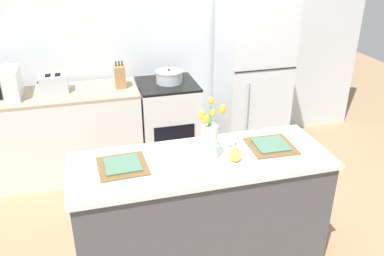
% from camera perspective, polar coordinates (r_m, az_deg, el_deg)
% --- Properties ---
extents(back_wall, '(5.20, 0.08, 2.70)m').
position_cam_1_polar(back_wall, '(4.47, -6.06, 13.24)').
color(back_wall, silver).
rests_on(back_wall, ground_plane).
extents(kitchen_island, '(1.80, 0.66, 0.90)m').
position_cam_1_polar(kitchen_island, '(3.04, 1.26, -11.74)').
color(kitchen_island, '#4C4C51').
rests_on(kitchen_island, ground_plane).
extents(back_counter, '(1.68, 0.60, 0.90)m').
position_cam_1_polar(back_counter, '(4.34, -18.49, -0.96)').
color(back_counter, silver).
rests_on(back_counter, ground_plane).
extents(stove_range, '(0.60, 0.61, 0.90)m').
position_cam_1_polar(stove_range, '(4.40, -3.36, 0.76)').
color(stove_range, silver).
rests_on(stove_range, ground_plane).
extents(refrigerator, '(0.68, 0.67, 1.71)m').
position_cam_1_polar(refrigerator, '(4.52, 8.43, 6.76)').
color(refrigerator, silver).
rests_on(refrigerator, ground_plane).
extents(flower_vase, '(0.17, 0.11, 0.44)m').
position_cam_1_polar(flower_vase, '(2.72, 2.48, -1.49)').
color(flower_vase, silver).
rests_on(flower_vase, kitchen_island).
extents(pear_figurine, '(0.09, 0.09, 0.14)m').
position_cam_1_polar(pear_figurine, '(2.75, 6.09, -3.62)').
color(pear_figurine, '#E5CC4C').
rests_on(pear_figurine, kitchen_island).
extents(plate_setting_left, '(0.33, 0.33, 0.02)m').
position_cam_1_polar(plate_setting_left, '(2.73, -9.73, -5.21)').
color(plate_setting_left, brown).
rests_on(plate_setting_left, kitchen_island).
extents(plate_setting_right, '(0.33, 0.33, 0.02)m').
position_cam_1_polar(plate_setting_right, '(2.99, 11.01, -2.43)').
color(plate_setting_right, brown).
rests_on(plate_setting_right, kitchen_island).
extents(toaster, '(0.28, 0.18, 0.17)m').
position_cam_1_polar(toaster, '(4.17, -18.80, 5.93)').
color(toaster, '#B7BABC').
rests_on(toaster, back_counter).
extents(cooking_pot, '(0.28, 0.28, 0.15)m').
position_cam_1_polar(cooking_pot, '(4.23, -3.23, 7.21)').
color(cooking_pot, '#B2B5B7').
rests_on(cooking_pot, stove_range).
extents(knife_block, '(0.10, 0.14, 0.27)m').
position_cam_1_polar(knife_block, '(4.13, -10.08, 7.13)').
color(knife_block, '#A37547').
rests_on(knife_block, back_counter).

